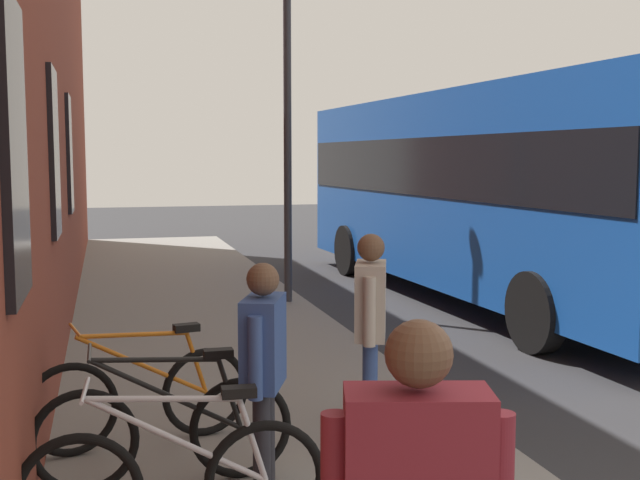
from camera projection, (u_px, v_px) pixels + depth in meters
ground at (460, 357)px, 9.47m from camera, size 60.00×60.00×0.00m
sidewalk_pavement at (207, 330)px, 10.68m from camera, size 24.00×3.50×0.12m
bicycle_leaning_wall at (166, 430)px, 5.44m from camera, size 0.48×1.77×0.97m
bicycle_mid_rack at (142, 397)px, 6.20m from camera, size 0.52×1.75×0.97m
city_bus at (487, 184)px, 13.01m from camera, size 10.60×2.99×3.35m
pedestrian_near_bus at (263, 358)px, 5.10m from camera, size 0.57×0.38×1.58m
pedestrian_by_facade at (371, 314)px, 6.35m from camera, size 0.59×0.39×1.64m
street_lamp at (287, 94)px, 12.13m from camera, size 0.28×0.28×5.40m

